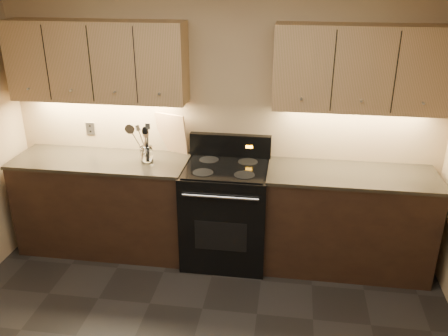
{
  "coord_description": "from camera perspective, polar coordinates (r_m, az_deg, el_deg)",
  "views": [
    {
      "loc": [
        0.63,
        -2.16,
        2.56
      ],
      "look_at": [
        0.1,
        1.45,
        1.02
      ],
      "focal_mm": 38.0,
      "sensor_mm": 36.0,
      "label": 1
    }
  ],
  "objects": [
    {
      "name": "steel_skimmer",
      "position": [
        4.31,
        -9.18,
        3.14
      ],
      "size": [
        0.25,
        0.1,
        0.35
      ],
      "primitive_type": null,
      "rotation": [
        -0.01,
        -0.49,
        0.07
      ],
      "color": "silver",
      "rests_on": "utensil_crock"
    },
    {
      "name": "black_turner",
      "position": [
        4.31,
        -9.29,
        3.06
      ],
      "size": [
        0.1,
        0.18,
        0.36
      ],
      "primitive_type": null,
      "rotation": [
        -0.23,
        0.05,
        0.26
      ],
      "color": "black",
      "rests_on": "utensil_crock"
    },
    {
      "name": "steel_spatula",
      "position": [
        4.32,
        -9.11,
        3.17
      ],
      "size": [
        0.2,
        0.1,
        0.36
      ],
      "primitive_type": null,
      "rotation": [
        0.08,
        -0.28,
        -0.29
      ],
      "color": "silver",
      "rests_on": "utensil_crock"
    },
    {
      "name": "upper_cab_right",
      "position": [
        4.12,
        16.28,
        11.4
      ],
      "size": [
        1.44,
        0.3,
        0.7
      ],
      "primitive_type": "cube",
      "color": "tan",
      "rests_on": "wall_back"
    },
    {
      "name": "wooden_spoon",
      "position": [
        4.34,
        -9.83,
        2.72
      ],
      "size": [
        0.1,
        0.09,
        0.29
      ],
      "primitive_type": null,
      "rotation": [
        -0.06,
        0.16,
        0.17
      ],
      "color": "tan",
      "rests_on": "utensil_crock"
    },
    {
      "name": "counter_left",
      "position": [
        4.72,
        -14.09,
        -4.18
      ],
      "size": [
        1.62,
        0.62,
        0.93
      ],
      "color": "black",
      "rests_on": "ground"
    },
    {
      "name": "upper_cab_left",
      "position": [
        4.43,
        -15.04,
        12.29
      ],
      "size": [
        1.6,
        0.3,
        0.7
      ],
      "primitive_type": "cube",
      "color": "tan",
      "rests_on": "wall_back"
    },
    {
      "name": "utensil_crock",
      "position": [
        4.37,
        -9.29,
        1.61
      ],
      "size": [
        0.12,
        0.12,
        0.14
      ],
      "color": "white",
      "rests_on": "counter_left"
    },
    {
      "name": "wall_back",
      "position": [
        4.39,
        -0.18,
        6.25
      ],
      "size": [
        4.0,
        0.04,
        2.6
      ],
      "primitive_type": "cube",
      "color": "tan",
      "rests_on": "ground"
    },
    {
      "name": "outlet_plate",
      "position": [
        4.8,
        -15.77,
        4.58
      ],
      "size": [
        0.08,
        0.01,
        0.12
      ],
      "primitive_type": "cube",
      "color": "#B2B5BA",
      "rests_on": "wall_back"
    },
    {
      "name": "black_spoon",
      "position": [
        4.36,
        -9.34,
        3.0
      ],
      "size": [
        0.07,
        0.08,
        0.31
      ],
      "primitive_type": null,
      "rotation": [
        0.07,
        0.01,
        0.04
      ],
      "color": "black",
      "rests_on": "utensil_crock"
    },
    {
      "name": "stove",
      "position": [
        4.4,
        0.25,
        -5.29
      ],
      "size": [
        0.76,
        0.68,
        1.14
      ],
      "color": "black",
      "rests_on": "ground"
    },
    {
      "name": "cutting_board",
      "position": [
        4.5,
        -6.32,
        4.18
      ],
      "size": [
        0.32,
        0.17,
        0.39
      ],
      "primitive_type": "cube",
      "rotation": [
        0.15,
        0.0,
        -0.33
      ],
      "color": "tan",
      "rests_on": "counter_left"
    },
    {
      "name": "counter_right",
      "position": [
        4.42,
        14.61,
        -6.14
      ],
      "size": [
        1.46,
        0.62,
        0.93
      ],
      "color": "black",
      "rests_on": "ground"
    }
  ]
}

